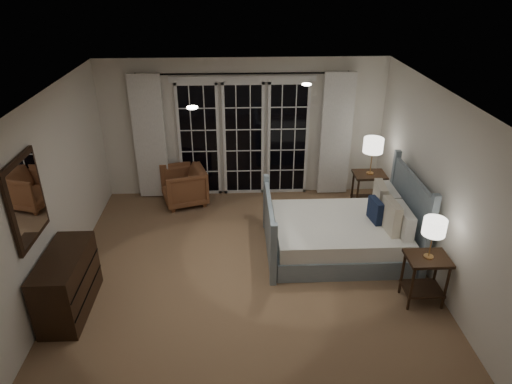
{
  "coord_description": "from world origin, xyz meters",
  "views": [
    {
      "loc": [
        -0.12,
        -5.28,
        3.9
      ],
      "look_at": [
        0.13,
        0.38,
        1.05
      ],
      "focal_mm": 32.0,
      "sensor_mm": 36.0,
      "label": 1
    }
  ],
  "objects_px": {
    "nightstand_right": "(368,186)",
    "armchair": "(184,186)",
    "lamp_left": "(434,227)",
    "bed": "(342,233)",
    "nightstand_left": "(425,272)",
    "lamp_right": "(373,146)",
    "dresser": "(67,283)"
  },
  "relations": [
    {
      "from": "nightstand_right",
      "to": "armchair",
      "type": "xyz_separation_m",
      "value": [
        -3.22,
        0.4,
        -0.12
      ]
    },
    {
      "from": "lamp_left",
      "to": "bed",
      "type": "bearing_deg",
      "value": 123.63
    },
    {
      "from": "nightstand_right",
      "to": "armchair",
      "type": "relative_size",
      "value": 0.93
    },
    {
      "from": "nightstand_left",
      "to": "lamp_right",
      "type": "bearing_deg",
      "value": 91.65
    },
    {
      "from": "lamp_right",
      "to": "dresser",
      "type": "height_order",
      "value": "lamp_right"
    },
    {
      "from": "nightstand_right",
      "to": "lamp_right",
      "type": "xyz_separation_m",
      "value": [
        0.0,
        0.0,
        0.74
      ]
    },
    {
      "from": "nightstand_right",
      "to": "lamp_right",
      "type": "distance_m",
      "value": 0.74
    },
    {
      "from": "lamp_right",
      "to": "dresser",
      "type": "xyz_separation_m",
      "value": [
        -4.36,
        -2.4,
        -0.8
      ]
    },
    {
      "from": "nightstand_right",
      "to": "lamp_left",
      "type": "distance_m",
      "value": 2.52
    },
    {
      "from": "nightstand_left",
      "to": "lamp_left",
      "type": "bearing_deg",
      "value": -172.87
    },
    {
      "from": "nightstand_right",
      "to": "lamp_left",
      "type": "height_order",
      "value": "lamp_left"
    },
    {
      "from": "lamp_right",
      "to": "armchair",
      "type": "height_order",
      "value": "lamp_right"
    },
    {
      "from": "bed",
      "to": "nightstand_left",
      "type": "xyz_separation_m",
      "value": [
        0.78,
        -1.17,
        0.13
      ]
    },
    {
      "from": "nightstand_right",
      "to": "armchair",
      "type": "bearing_deg",
      "value": 172.83
    },
    {
      "from": "bed",
      "to": "armchair",
      "type": "relative_size",
      "value": 2.82
    },
    {
      "from": "bed",
      "to": "nightstand_right",
      "type": "relative_size",
      "value": 3.03
    },
    {
      "from": "armchair",
      "to": "dresser",
      "type": "bearing_deg",
      "value": -39.31
    },
    {
      "from": "nightstand_left",
      "to": "armchair",
      "type": "bearing_deg",
      "value": 139.16
    },
    {
      "from": "armchair",
      "to": "dresser",
      "type": "xyz_separation_m",
      "value": [
        -1.14,
        -2.81,
        0.06
      ]
    },
    {
      "from": "lamp_right",
      "to": "lamp_left",
      "type": "bearing_deg",
      "value": -88.35
    },
    {
      "from": "bed",
      "to": "lamp_left",
      "type": "bearing_deg",
      "value": -56.37
    },
    {
      "from": "nightstand_right",
      "to": "lamp_left",
      "type": "bearing_deg",
      "value": -88.35
    },
    {
      "from": "nightstand_right",
      "to": "lamp_left",
      "type": "relative_size",
      "value": 1.3
    },
    {
      "from": "armchair",
      "to": "dresser",
      "type": "distance_m",
      "value": 3.03
    },
    {
      "from": "lamp_left",
      "to": "armchair",
      "type": "distance_m",
      "value": 4.41
    },
    {
      "from": "nightstand_left",
      "to": "armchair",
      "type": "distance_m",
      "value": 4.35
    },
    {
      "from": "lamp_left",
      "to": "dresser",
      "type": "height_order",
      "value": "lamp_left"
    },
    {
      "from": "bed",
      "to": "lamp_right",
      "type": "bearing_deg",
      "value": 60.64
    },
    {
      "from": "nightstand_left",
      "to": "nightstand_right",
      "type": "xyz_separation_m",
      "value": [
        -0.07,
        2.44,
        0.02
      ]
    },
    {
      "from": "lamp_left",
      "to": "dresser",
      "type": "relative_size",
      "value": 0.48
    },
    {
      "from": "bed",
      "to": "dresser",
      "type": "distance_m",
      "value": 3.82
    },
    {
      "from": "nightstand_left",
      "to": "nightstand_right",
      "type": "bearing_deg",
      "value": 91.65
    }
  ]
}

